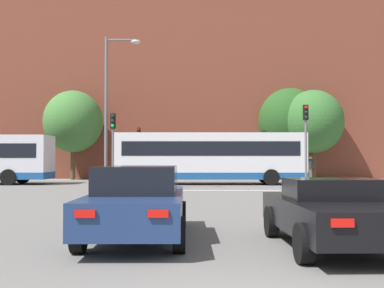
# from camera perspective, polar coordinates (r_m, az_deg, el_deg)

# --- Properties ---
(stop_line_strip) EXTENTS (7.60, 0.30, 0.01)m
(stop_line_strip) POSITION_cam_1_polar(r_m,az_deg,el_deg) (25.10, 1.69, -5.51)
(stop_line_strip) COLOR silver
(stop_line_strip) RESTS_ON ground_plane
(far_pavement) EXTENTS (68.45, 2.50, 0.01)m
(far_pavement) POSITION_cam_1_polar(r_m,az_deg,el_deg) (37.59, 1.05, -4.27)
(far_pavement) COLOR gray
(far_pavement) RESTS_ON ground_plane
(brick_civic_building) EXTENTS (40.75, 15.03, 24.84)m
(brick_civic_building) POSITION_cam_1_polar(r_m,az_deg,el_deg) (47.68, -1.83, 7.52)
(brick_civic_building) COLOR brown
(brick_civic_building) RESTS_ON ground_plane
(car_saloon_left) EXTENTS (2.00, 4.89, 1.48)m
(car_saloon_left) POSITION_cam_1_polar(r_m,az_deg,el_deg) (9.95, -6.69, -6.82)
(car_saloon_left) COLOR navy
(car_saloon_left) RESTS_ON ground_plane
(car_roadster_right) EXTENTS (2.15, 4.31, 1.27)m
(car_roadster_right) POSITION_cam_1_polar(r_m,az_deg,el_deg) (9.27, 16.33, -7.78)
(car_roadster_right) COLOR black
(car_roadster_right) RESTS_ON ground_plane
(bus_crossing_lead) EXTENTS (12.05, 2.71, 3.28)m
(bus_crossing_lead) POSITION_cam_1_polar(r_m,az_deg,el_deg) (30.96, 1.92, -1.54)
(bus_crossing_lead) COLOR silver
(bus_crossing_lead) RESTS_ON ground_plane
(traffic_light_far_left) EXTENTS (0.26, 0.31, 4.04)m
(traffic_light_far_left) POSITION_cam_1_polar(r_m,az_deg,el_deg) (37.13, -6.57, -0.09)
(traffic_light_far_left) COLOR slate
(traffic_light_far_left) RESTS_ON ground_plane
(traffic_light_far_right) EXTENTS (0.26, 0.31, 3.82)m
(traffic_light_far_right) POSITION_cam_1_polar(r_m,az_deg,el_deg) (37.26, 8.35, -0.30)
(traffic_light_far_right) COLOR slate
(traffic_light_far_right) RESTS_ON ground_plane
(traffic_light_near_right) EXTENTS (0.26, 0.31, 4.47)m
(traffic_light_near_right) POSITION_cam_1_polar(r_m,az_deg,el_deg) (25.87, 13.10, 1.27)
(traffic_light_near_right) COLOR slate
(traffic_light_near_right) RESTS_ON ground_plane
(traffic_light_near_left) EXTENTS (0.26, 0.31, 4.02)m
(traffic_light_near_left) POSITION_cam_1_polar(r_m,az_deg,el_deg) (25.46, -9.61, 0.67)
(traffic_light_near_left) COLOR slate
(traffic_light_near_left) RESTS_ON ground_plane
(street_lamp_junction) EXTENTS (1.87, 0.36, 8.04)m
(street_lamp_junction) POSITION_cam_1_polar(r_m,az_deg,el_deg) (25.64, -9.78, 5.38)
(street_lamp_junction) COLOR slate
(street_lamp_junction) RESTS_ON ground_plane
(pedestrian_waiting) EXTENTS (0.35, 0.45, 1.85)m
(pedestrian_waiting) POSITION_cam_1_polar(r_m,az_deg,el_deg) (39.05, 13.63, -2.52)
(pedestrian_waiting) COLOR brown
(pedestrian_waiting) RESTS_ON ground_plane
(pedestrian_walking_east) EXTENTS (0.24, 0.41, 1.61)m
(pedestrian_walking_east) POSITION_cam_1_polar(r_m,az_deg,el_deg) (36.89, -6.24, -2.86)
(pedestrian_walking_east) COLOR #333851
(pedestrian_walking_east) RESTS_ON ground_plane
(pedestrian_walking_west) EXTENTS (0.44, 0.30, 1.75)m
(pedestrian_walking_west) POSITION_cam_1_polar(r_m,az_deg,el_deg) (38.06, -0.80, -2.70)
(pedestrian_walking_west) COLOR brown
(pedestrian_walking_west) RESTS_ON ground_plane
(tree_by_building) EXTENTS (5.38, 5.38, 7.57)m
(tree_by_building) POSITION_cam_1_polar(r_m,az_deg,el_deg) (41.08, 11.25, 2.59)
(tree_by_building) COLOR #4C3823
(tree_by_building) RESTS_ON ground_plane
(tree_kerbside) EXTENTS (4.62, 4.62, 7.01)m
(tree_kerbside) POSITION_cam_1_polar(r_m,az_deg,el_deg) (38.92, -14.15, 2.60)
(tree_kerbside) COLOR #4C3823
(tree_kerbside) RESTS_ON ground_plane
(tree_distant) EXTENTS (4.84, 4.84, 7.17)m
(tree_distant) POSITION_cam_1_polar(r_m,az_deg,el_deg) (39.78, 13.93, 2.58)
(tree_distant) COLOR #4C3823
(tree_distant) RESTS_ON ground_plane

